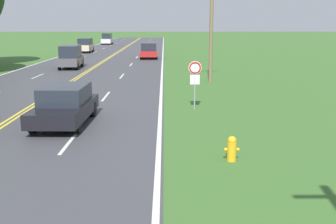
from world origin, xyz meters
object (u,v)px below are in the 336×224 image
(car_black_sedan_nearest, at_px, (65,105))
(car_silver_van_receding, at_px, (107,39))
(traffic_sign, at_px, (195,74))
(car_dark_grey_van_approaching, at_px, (71,56))
(fire_hydrant, at_px, (232,148))
(car_red_suv_mid_near, at_px, (149,50))
(car_champagne_van_mid_far, at_px, (85,45))

(car_black_sedan_nearest, distance_m, car_silver_van_receding, 64.10)
(traffic_sign, distance_m, car_silver_van_receding, 62.18)
(traffic_sign, distance_m, car_dark_grey_van_approaching, 20.87)
(fire_hydrant, relative_size, car_dark_grey_van_approaching, 0.16)
(car_black_sedan_nearest, height_order, car_silver_van_receding, car_silver_van_receding)
(car_red_suv_mid_near, bearing_deg, fire_hydrant, 5.06)
(traffic_sign, height_order, car_dark_grey_van_approaching, traffic_sign)
(car_black_sedan_nearest, height_order, car_champagne_van_mid_far, car_champagne_van_mid_far)
(car_dark_grey_van_approaching, height_order, car_champagne_van_mid_far, car_dark_grey_van_approaching)
(car_dark_grey_van_approaching, relative_size, car_champagne_van_mid_far, 1.07)
(car_red_suv_mid_near, bearing_deg, car_dark_grey_van_approaching, -33.39)
(car_red_suv_mid_near, bearing_deg, car_silver_van_receding, -165.17)
(car_black_sedan_nearest, distance_m, car_champagne_van_mid_far, 42.11)
(car_champagne_van_mid_far, xyz_separation_m, car_silver_van_receding, (0.02, 22.19, 0.06))
(fire_hydrant, height_order, traffic_sign, traffic_sign)
(car_black_sedan_nearest, xyz_separation_m, car_silver_van_receding, (-6.79, 63.74, 0.27))
(fire_hydrant, bearing_deg, car_silver_van_receding, 100.52)
(traffic_sign, xyz_separation_m, car_champagne_van_mid_far, (-12.17, 38.79, -0.69))
(car_red_suv_mid_near, relative_size, car_silver_van_receding, 0.91)
(car_champagne_van_mid_far, bearing_deg, car_dark_grey_van_approaching, -172.96)
(car_red_suv_mid_near, bearing_deg, car_champagne_van_mid_far, -138.83)
(car_black_sedan_nearest, height_order, car_red_suv_mid_near, car_red_suv_mid_near)
(car_black_sedan_nearest, distance_m, car_red_suv_mid_near, 31.60)
(fire_hydrant, height_order, car_red_suv_mid_near, car_red_suv_mid_near)
(traffic_sign, height_order, car_black_sedan_nearest, traffic_sign)
(car_dark_grey_van_approaching, height_order, car_red_suv_mid_near, car_dark_grey_van_approaching)
(fire_hydrant, height_order, car_dark_grey_van_approaching, car_dark_grey_van_approaching)
(fire_hydrant, distance_m, car_dark_grey_van_approaching, 27.91)
(car_champagne_van_mid_far, bearing_deg, car_black_sedan_nearest, -170.48)
(car_champagne_van_mid_far, bearing_deg, car_red_suv_mid_near, -137.82)
(car_dark_grey_van_approaching, bearing_deg, car_red_suv_mid_near, -35.23)
(car_champagne_van_mid_far, distance_m, car_silver_van_receding, 22.19)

